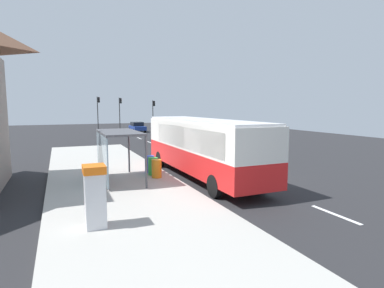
{
  "coord_description": "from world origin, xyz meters",
  "views": [
    {
      "loc": [
        -8.82,
        -14.09,
        3.89
      ],
      "look_at": [
        -1.0,
        4.35,
        1.5
      ],
      "focal_mm": 29.42,
      "sensor_mm": 36.0,
      "label": 1
    }
  ],
  "objects_px": {
    "white_van": "(168,130)",
    "sedan_near": "(137,127)",
    "recycling_bin_orange": "(157,169)",
    "ticket_machine": "(95,196)",
    "recycling_bin_green": "(153,166)",
    "bus": "(201,144)",
    "recycling_bin_blue": "(150,164)",
    "traffic_light_near_side": "(153,110)",
    "bus_shelter": "(113,143)",
    "traffic_light_far_side": "(98,109)",
    "traffic_light_median": "(120,109)"
  },
  "relations": [
    {
      "from": "sedan_near",
      "to": "ticket_machine",
      "type": "height_order",
      "value": "ticket_machine"
    },
    {
      "from": "recycling_bin_blue",
      "to": "traffic_light_far_side",
      "type": "relative_size",
      "value": 0.18
    },
    {
      "from": "sedan_near",
      "to": "traffic_light_median",
      "type": "xyz_separation_m",
      "value": [
        -1.9,
        3.63,
        2.72
      ]
    },
    {
      "from": "ticket_machine",
      "to": "traffic_light_near_side",
      "type": "relative_size",
      "value": 0.4
    },
    {
      "from": "traffic_light_near_side",
      "to": "bus_shelter",
      "type": "bearing_deg",
      "value": -109.18
    },
    {
      "from": "bus",
      "to": "recycling_bin_blue",
      "type": "height_order",
      "value": "bus"
    },
    {
      "from": "recycling_bin_blue",
      "to": "traffic_light_near_side",
      "type": "distance_m",
      "value": 34.35
    },
    {
      "from": "white_van",
      "to": "sedan_near",
      "type": "distance_m",
      "value": 15.25
    },
    {
      "from": "sedan_near",
      "to": "traffic_light_far_side",
      "type": "height_order",
      "value": "traffic_light_far_side"
    },
    {
      "from": "recycling_bin_green",
      "to": "traffic_light_far_side",
      "type": "xyz_separation_m",
      "value": [
        1.09,
        34.35,
        2.92
      ]
    },
    {
      "from": "white_van",
      "to": "traffic_light_near_side",
      "type": "height_order",
      "value": "traffic_light_near_side"
    },
    {
      "from": "sedan_near",
      "to": "recycling_bin_orange",
      "type": "distance_m",
      "value": 32.87
    },
    {
      "from": "white_van",
      "to": "recycling_bin_orange",
      "type": "relative_size",
      "value": 5.52
    },
    {
      "from": "recycling_bin_orange",
      "to": "recycling_bin_green",
      "type": "height_order",
      "value": "same"
    },
    {
      "from": "recycling_bin_blue",
      "to": "traffic_light_near_side",
      "type": "relative_size",
      "value": 0.19
    },
    {
      "from": "ticket_machine",
      "to": "recycling_bin_green",
      "type": "height_order",
      "value": "ticket_machine"
    },
    {
      "from": "traffic_light_median",
      "to": "bus_shelter",
      "type": "distance_m",
      "value": 36.52
    },
    {
      "from": "sedan_near",
      "to": "traffic_light_median",
      "type": "relative_size",
      "value": 0.83
    },
    {
      "from": "recycling_bin_blue",
      "to": "bus_shelter",
      "type": "bearing_deg",
      "value": -147.65
    },
    {
      "from": "bus",
      "to": "traffic_light_far_side",
      "type": "distance_m",
      "value": 35.31
    },
    {
      "from": "traffic_light_near_side",
      "to": "traffic_light_median",
      "type": "height_order",
      "value": "traffic_light_median"
    },
    {
      "from": "bus",
      "to": "traffic_light_near_side",
      "type": "height_order",
      "value": "traffic_light_near_side"
    },
    {
      "from": "ticket_machine",
      "to": "traffic_light_near_side",
      "type": "height_order",
      "value": "traffic_light_near_side"
    },
    {
      "from": "white_van",
      "to": "recycling_bin_green",
      "type": "bearing_deg",
      "value": -111.45
    },
    {
      "from": "ticket_machine",
      "to": "traffic_light_near_side",
      "type": "distance_m",
      "value": 42.33
    },
    {
      "from": "recycling_bin_green",
      "to": "traffic_light_far_side",
      "type": "bearing_deg",
      "value": 88.17
    },
    {
      "from": "ticket_machine",
      "to": "recycling_bin_green",
      "type": "bearing_deg",
      "value": 60.53
    },
    {
      "from": "traffic_light_median",
      "to": "bus_shelter",
      "type": "bearing_deg",
      "value": -100.75
    },
    {
      "from": "recycling_bin_blue",
      "to": "traffic_light_near_side",
      "type": "bearing_deg",
      "value": 73.55
    },
    {
      "from": "white_van",
      "to": "traffic_light_far_side",
      "type": "bearing_deg",
      "value": 106.37
    },
    {
      "from": "white_van",
      "to": "recycling_bin_blue",
      "type": "height_order",
      "value": "white_van"
    },
    {
      "from": "sedan_near",
      "to": "recycling_bin_green",
      "type": "xyz_separation_m",
      "value": [
        -6.5,
        -31.52,
        -0.14
      ]
    },
    {
      "from": "ticket_machine",
      "to": "recycling_bin_blue",
      "type": "bearing_deg",
      "value": 62.96
    },
    {
      "from": "bus",
      "to": "recycling_bin_green",
      "type": "height_order",
      "value": "bus"
    },
    {
      "from": "traffic_light_median",
      "to": "traffic_light_far_side",
      "type": "bearing_deg",
      "value": -167.13
    },
    {
      "from": "traffic_light_median",
      "to": "bus",
      "type": "bearing_deg",
      "value": -93.35
    },
    {
      "from": "bus",
      "to": "recycling_bin_green",
      "type": "distance_m",
      "value": 2.9
    },
    {
      "from": "bus",
      "to": "sedan_near",
      "type": "xyz_separation_m",
      "value": [
        4.01,
        32.42,
        -1.05
      ]
    },
    {
      "from": "bus",
      "to": "sedan_near",
      "type": "distance_m",
      "value": 32.68
    },
    {
      "from": "recycling_bin_orange",
      "to": "recycling_bin_blue",
      "type": "xyz_separation_m",
      "value": [
        0.0,
        1.4,
        0.0
      ]
    },
    {
      "from": "ticket_machine",
      "to": "recycling_bin_orange",
      "type": "height_order",
      "value": "ticket_machine"
    },
    {
      "from": "recycling_bin_green",
      "to": "bus_shelter",
      "type": "bearing_deg",
      "value": -162.41
    },
    {
      "from": "recycling_bin_orange",
      "to": "traffic_light_far_side",
      "type": "xyz_separation_m",
      "value": [
        1.09,
        35.05,
        2.92
      ]
    },
    {
      "from": "recycling_bin_blue",
      "to": "traffic_light_median",
      "type": "xyz_separation_m",
      "value": [
        4.6,
        34.45,
        2.86
      ]
    },
    {
      "from": "white_van",
      "to": "bus_shelter",
      "type": "xyz_separation_m",
      "value": [
        -8.61,
        -16.99,
        0.75
      ]
    },
    {
      "from": "white_van",
      "to": "ticket_machine",
      "type": "distance_m",
      "value": 24.97
    },
    {
      "from": "recycling_bin_orange",
      "to": "traffic_light_far_side",
      "type": "bearing_deg",
      "value": 88.21
    },
    {
      "from": "bus",
      "to": "ticket_machine",
      "type": "relative_size",
      "value": 5.69
    },
    {
      "from": "traffic_light_median",
      "to": "recycling_bin_orange",
      "type": "bearing_deg",
      "value": -97.31
    },
    {
      "from": "sedan_near",
      "to": "ticket_machine",
      "type": "relative_size",
      "value": 2.27
    }
  ]
}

